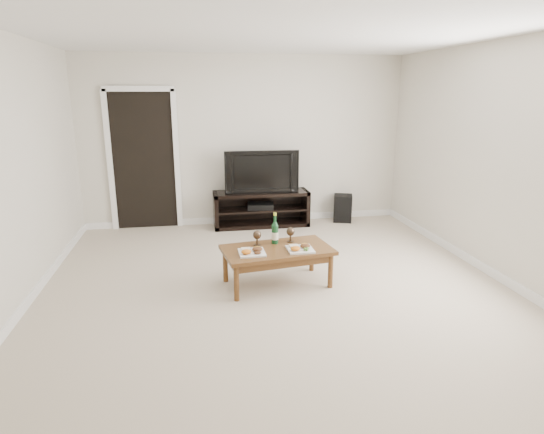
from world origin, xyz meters
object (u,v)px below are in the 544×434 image
at_px(subwoofer, 343,208).
at_px(coffee_table, 277,266).
at_px(television, 261,171).
at_px(media_console, 261,209).

bearing_deg(subwoofer, coffee_table, -105.32).
distance_m(television, subwoofer, 1.50).
bearing_deg(coffee_table, media_console, 85.59).
bearing_deg(coffee_table, television, 85.59).
bearing_deg(subwoofer, television, -160.60).
relative_size(media_console, television, 1.31).
relative_size(television, coffee_table, 0.97).
relative_size(television, subwoofer, 2.60).
height_order(media_console, coffee_table, media_console).
distance_m(media_console, coffee_table, 2.29).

